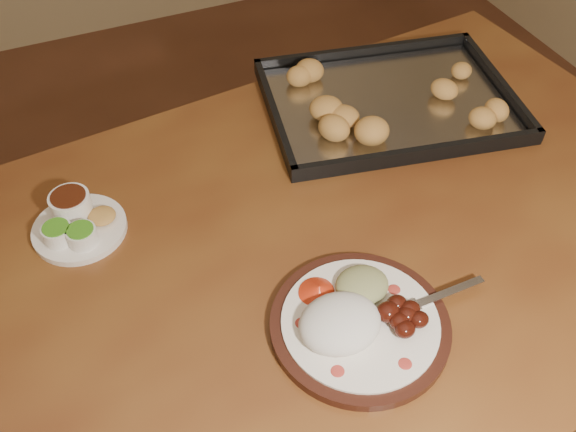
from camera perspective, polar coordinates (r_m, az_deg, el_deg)
name	(u,v)px	position (r m, az deg, el deg)	size (l,w,h in m)	color
ground	(190,426)	(1.73, -8.70, -17.94)	(4.00, 4.00, 0.00)	brown
dining_table	(307,280)	(1.13, 1.68, -5.68)	(1.59, 1.06, 0.75)	brown
dinner_plate	(357,319)	(0.95, 6.14, -9.12)	(0.34, 0.26, 0.06)	black
condiment_saucer	(76,222)	(1.12, -18.32, -0.51)	(0.16, 0.16, 0.05)	white
baking_tray	(389,100)	(1.34, 9.01, 10.17)	(0.55, 0.45, 0.05)	black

